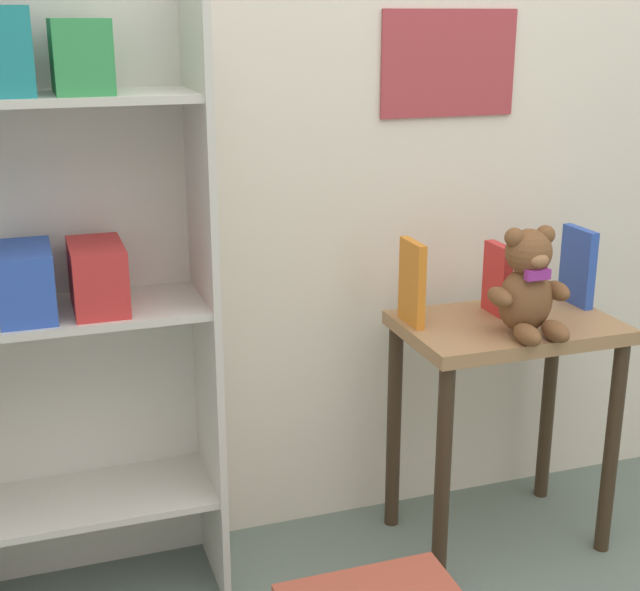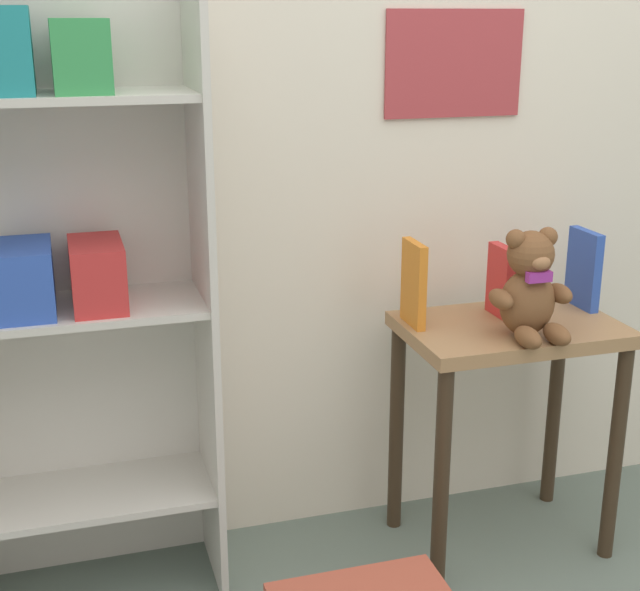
% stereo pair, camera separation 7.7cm
% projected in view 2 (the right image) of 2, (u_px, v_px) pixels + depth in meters
% --- Properties ---
extents(wall_back, '(4.80, 0.07, 2.50)m').
position_uv_depth(wall_back, '(428.00, 77.00, 2.35)').
color(wall_back, silver).
rests_on(wall_back, ground_plane).
extents(bookshelf_side, '(0.67, 0.30, 1.51)m').
position_uv_depth(bookshelf_side, '(61.00, 268.00, 2.06)').
color(bookshelf_side, beige).
rests_on(bookshelf_side, ground_plane).
extents(display_table, '(0.56, 0.37, 0.64)m').
position_uv_depth(display_table, '(508.00, 369.00, 2.35)').
color(display_table, '#9E754C').
rests_on(display_table, ground_plane).
extents(teddy_bear, '(0.21, 0.19, 0.27)m').
position_uv_depth(teddy_bear, '(530.00, 288.00, 2.18)').
color(teddy_bear, brown).
rests_on(teddy_bear, display_table).
extents(book_standing_orange, '(0.02, 0.12, 0.22)m').
position_uv_depth(book_standing_orange, '(414.00, 284.00, 2.27)').
color(book_standing_orange, orange).
rests_on(book_standing_orange, display_table).
extents(book_standing_red, '(0.03, 0.11, 0.19)m').
position_uv_depth(book_standing_red, '(501.00, 281.00, 2.34)').
color(book_standing_red, red).
rests_on(book_standing_red, display_table).
extents(book_standing_blue, '(0.03, 0.13, 0.21)m').
position_uv_depth(book_standing_blue, '(584.00, 269.00, 2.41)').
color(book_standing_blue, '#2D51B7').
rests_on(book_standing_blue, display_table).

